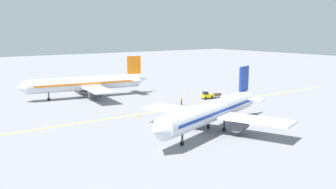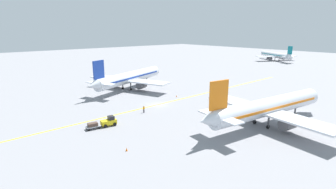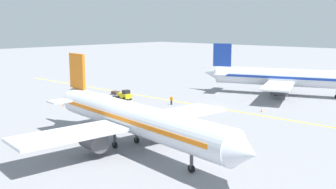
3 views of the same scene
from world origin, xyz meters
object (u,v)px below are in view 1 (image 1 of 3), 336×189
(airplane_at_gate, at_px, (212,111))
(baggage_cart_trailing, at_px, (217,95))
(ground_crew_worker, at_px, (181,101))
(baggage_tug_white, at_px, (207,96))
(airplane_adjacent_stand, at_px, (87,84))
(traffic_cone_mid_apron, at_px, (188,91))
(traffic_cone_near_nose, at_px, (139,116))

(airplane_at_gate, xyz_separation_m, baggage_cart_trailing, (25.16, -24.64, -2.95))
(airplane_at_gate, relative_size, ground_crew_worker, 20.44)
(baggage_tug_white, bearing_deg, airplane_at_gate, 140.15)
(airplane_adjacent_stand, xyz_separation_m, ground_crew_worker, (-22.70, -14.11, -2.80))
(traffic_cone_mid_apron, bearing_deg, ground_crew_worker, 136.25)
(airplane_at_gate, relative_size, traffic_cone_mid_apron, 62.43)
(baggage_cart_trailing, height_order, traffic_cone_mid_apron, baggage_cart_trailing)
(airplane_adjacent_stand, bearing_deg, baggage_tug_white, -129.88)
(baggage_cart_trailing, relative_size, traffic_cone_mid_apron, 5.03)
(ground_crew_worker, bearing_deg, baggage_tug_white, -77.11)
(ground_crew_worker, bearing_deg, baggage_cart_trailing, -81.98)
(baggage_cart_trailing, bearing_deg, baggage_tug_white, 82.32)
(airplane_at_gate, height_order, baggage_tug_white, airplane_at_gate)
(airplane_at_gate, bearing_deg, baggage_tug_white, -39.85)
(ground_crew_worker, bearing_deg, airplane_at_gate, 154.45)
(baggage_tug_white, bearing_deg, ground_crew_worker, 102.89)
(traffic_cone_mid_apron, bearing_deg, airplane_at_gate, 146.56)
(baggage_tug_white, distance_m, ground_crew_worker, 10.52)
(baggage_tug_white, distance_m, baggage_cart_trailing, 3.30)
(traffic_cone_near_nose, relative_size, traffic_cone_mid_apron, 1.00)
(baggage_tug_white, distance_m, traffic_cone_mid_apron, 12.42)
(baggage_tug_white, height_order, ground_crew_worker, baggage_tug_white)
(airplane_adjacent_stand, bearing_deg, traffic_cone_mid_apron, -106.90)
(airplane_at_gate, bearing_deg, baggage_cart_trailing, -44.40)
(ground_crew_worker, xyz_separation_m, traffic_cone_mid_apron, (14.27, -13.66, -0.63))
(baggage_cart_trailing, xyz_separation_m, traffic_cone_near_nose, (-7.52, 29.03, -0.49))
(ground_crew_worker, xyz_separation_m, traffic_cone_near_nose, (-5.62, 15.51, -0.63))
(airplane_at_gate, height_order, baggage_cart_trailing, airplane_at_gate)
(baggage_tug_white, xyz_separation_m, ground_crew_worker, (-2.35, 10.25, 0.01))
(airplane_adjacent_stand, relative_size, baggage_tug_white, 11.19)
(baggage_tug_white, distance_m, traffic_cone_near_nose, 26.97)
(airplane_adjacent_stand, bearing_deg, baggage_cart_trailing, -126.97)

